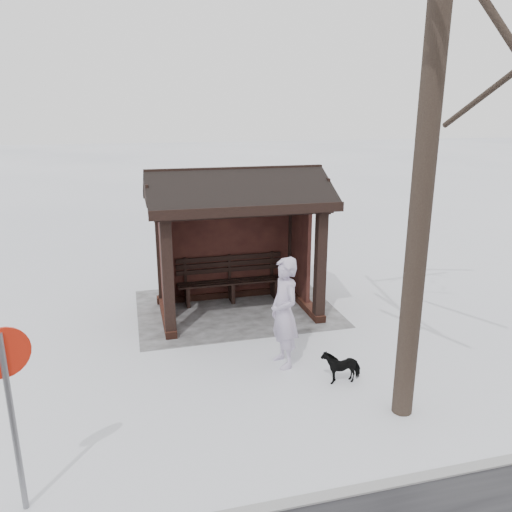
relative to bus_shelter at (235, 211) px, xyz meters
The scene contains 7 objects.
ground 2.17m from the bus_shelter, 90.00° to the left, with size 120.00×120.00×0.00m, color white.
kerb 6.05m from the bus_shelter, 90.00° to the left, with size 120.00×0.15×0.06m, color gray.
trampled_patch 2.16m from the bus_shelter, 90.00° to the right, with size 4.20×3.20×0.02m, color gray.
bus_shelter is the anchor object (origin of this frame).
pedestrian 2.89m from the bus_shelter, 95.80° to the left, with size 0.69×0.45×1.89m, color #B1A4C0.
dog 3.97m from the bus_shelter, 106.66° to the left, with size 0.28×0.61×0.51m, color black.
road_sign 6.05m from the bus_shelter, 55.41° to the left, with size 0.51×0.25×2.12m.
Camera 1 is at (2.09, 9.75, 4.16)m, focal length 35.00 mm.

